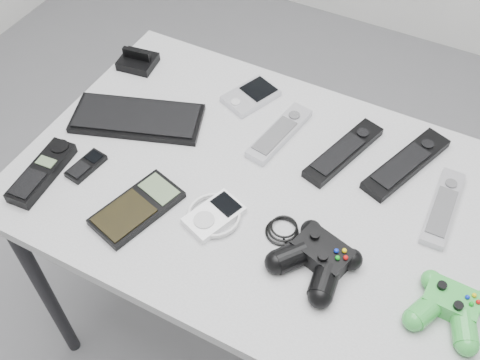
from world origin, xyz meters
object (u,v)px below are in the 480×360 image
at_px(desk, 271,206).
at_px(controller_black, 318,257).
at_px(pda, 251,96).
at_px(mp3_player, 214,215).
at_px(calculator, 137,208).
at_px(remote_silver_a, 280,133).
at_px(pda_keyboard, 137,118).
at_px(mobile_phone, 86,166).
at_px(cordless_handset, 42,172).
at_px(controller_green, 449,306).
at_px(remote_black_a, 344,151).
at_px(remote_black_b, 406,163).
at_px(remote_silver_b, 443,207).

height_order(desk, controller_black, controller_black).
relative_size(pda, mp3_player, 1.09).
relative_size(pda, calculator, 0.69).
relative_size(remote_silver_a, calculator, 1.08).
height_order(pda_keyboard, mobile_phone, pda_keyboard).
bearing_deg(cordless_handset, controller_green, 1.11).
bearing_deg(remote_silver_a, pda, 153.74).
bearing_deg(pda, controller_green, -9.16).
xyz_separation_m(mobile_phone, mp3_player, (0.30, 0.01, 0.00)).
bearing_deg(remote_silver_a, remote_black_a, 14.19).
height_order(calculator, mp3_player, mp3_player).
bearing_deg(pda, remote_black_b, 16.35).
bearing_deg(cordless_handset, desk, 19.05).
relative_size(pda_keyboard, remote_black_b, 1.24).
height_order(pda, mobile_phone, pda).
relative_size(pda_keyboard, mobile_phone, 3.30).
bearing_deg(mobile_phone, remote_silver_b, 26.74).
distance_m(remote_silver_a, cordless_handset, 0.51).
relative_size(pda, remote_black_b, 0.53).
bearing_deg(remote_silver_a, pda_keyboard, -151.77).
bearing_deg(remote_black_b, mobile_phone, -131.65).
relative_size(remote_black_a, calculator, 1.22).
relative_size(remote_silver_a, remote_black_a, 0.89).
height_order(remote_silver_a, controller_black, controller_black).
height_order(remote_black_b, mobile_phone, remote_black_b).
height_order(remote_black_b, controller_green, controller_green).
relative_size(remote_silver_a, mp3_player, 1.71).
bearing_deg(controller_green, controller_black, -174.55).
xyz_separation_m(remote_silver_b, controller_black, (-0.17, -0.23, 0.01)).
bearing_deg(controller_green, mp3_player, -176.87).
relative_size(remote_black_a, mp3_player, 1.93).
xyz_separation_m(desk, remote_silver_a, (-0.05, 0.14, 0.07)).
bearing_deg(mp3_player, controller_black, 18.73).
bearing_deg(remote_black_b, cordless_handset, -129.98).
xyz_separation_m(remote_silver_a, remote_black_b, (0.28, 0.04, 0.00)).
bearing_deg(mp3_player, remote_black_b, 65.86).
bearing_deg(desk, cordless_handset, -156.34).
bearing_deg(remote_black_a, calculator, -116.25).
xyz_separation_m(remote_silver_a, cordless_handset, (-0.39, -0.33, 0.00)).
distance_m(remote_silver_a, calculator, 0.36).
relative_size(cordless_handset, mp3_player, 1.54).
xyz_separation_m(desk, controller_black, (0.15, -0.12, 0.09)).
bearing_deg(cordless_handset, remote_silver_b, 16.82).
bearing_deg(calculator, mp3_player, 36.60).
xyz_separation_m(mobile_phone, calculator, (0.16, -0.04, 0.00)).
relative_size(mobile_phone, cordless_handset, 0.51).
xyz_separation_m(mobile_phone, cordless_handset, (-0.07, -0.06, 0.01)).
relative_size(desk, calculator, 5.83).
xyz_separation_m(pda_keyboard, remote_black_a, (0.45, 0.12, 0.00)).
bearing_deg(desk, controller_green, -15.75).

